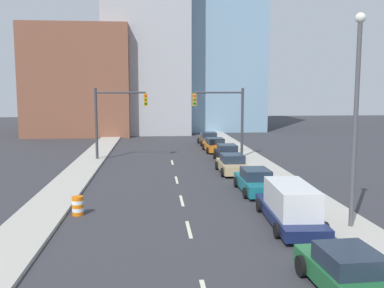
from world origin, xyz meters
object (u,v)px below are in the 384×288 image
Objects in this scene: sedan_tan at (232,164)px; sedan_black at (227,154)px; sedan_green at (349,273)px; sedan_teal at (256,182)px; sedan_orange at (215,145)px; box_truck_navy at (290,205)px; traffic_signal_right at (228,113)px; sedan_brown at (208,139)px; traffic_barrel at (78,206)px; traffic_signal_left at (111,114)px; street_lamp at (356,109)px.

sedan_tan is 5.46m from sedan_black.
sedan_teal reaches higher than sedan_green.
sedan_black is 5.94m from sedan_orange.
box_truck_navy is at bearing -88.32° from sedan_tan.
sedan_green is 0.94× the size of sedan_teal.
traffic_signal_right reaches higher than sedan_brown.
traffic_signal_right is at bearing -86.22° from sedan_orange.
sedan_green is at bearing -91.82° from sedan_black.
sedan_brown reaches higher than traffic_barrel.
traffic_signal_right is at bearing 91.62° from box_truck_navy.
box_truck_navy is 18.02m from sedan_black.
traffic_barrel is 10.71m from sedan_teal.
sedan_tan is at bearing 94.65° from box_truck_navy.
sedan_brown is at bearing 86.96° from sedan_green.
sedan_brown is (-0.46, 10.24, -3.50)m from traffic_signal_right.
sedan_tan is at bearing 93.11° from sedan_teal.
sedan_brown is (-0.06, 29.53, -0.26)m from box_truck_navy.
traffic_barrel is 14.01m from sedan_tan.
sedan_black reaches higher than sedan_orange.
traffic_signal_left is at bearing 89.83° from traffic_barrel.
traffic_signal_right is 1.48× the size of sedan_brown.
street_lamp is 1.99× the size of sedan_teal.
box_truck_navy is at bearing -13.42° from traffic_barrel.
sedan_tan is (-2.87, 13.52, -4.73)m from street_lamp.
sedan_tan reaches higher than sedan_orange.
sedan_brown is (9.97, 27.14, 0.18)m from traffic_barrel.
traffic_barrel is 0.21× the size of sedan_green.
sedan_teal is 1.06× the size of sedan_tan.
traffic_signal_right reaches higher than sedan_tan.
traffic_barrel is 23.73m from sedan_orange.
sedan_tan is at bearing 102.00° from street_lamp.
sedan_tan is (9.57, -6.70, -3.50)m from traffic_signal_left.
sedan_black is at bearing 96.99° from street_lamp.
traffic_signal_left is 21.95m from box_truck_navy.
sedan_black reaches higher than sedan_teal.
sedan_black reaches higher than sedan_green.
traffic_barrel is 0.21× the size of sedan_tan.
traffic_signal_left is at bearing -157.08° from sedan_orange.
traffic_barrel is 0.10× the size of street_lamp.
sedan_brown is at bearing 45.92° from traffic_signal_left.
sedan_orange is 1.04× the size of sedan_brown.
sedan_green is at bearing -90.15° from box_truck_navy.
traffic_signal_right is at bearing 85.78° from sedan_green.
sedan_tan is (-0.80, -6.70, -3.50)m from traffic_signal_right.
traffic_signal_left is 1.43× the size of sedan_orange.
traffic_signal_right is 1.43× the size of sedan_tan.
sedan_black is at bearing -7.14° from traffic_signal_left.
box_truck_navy is 29.53m from sedan_brown.
box_truck_navy reaches higher than sedan_orange.
traffic_signal_left is 1.48× the size of sedan_black.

